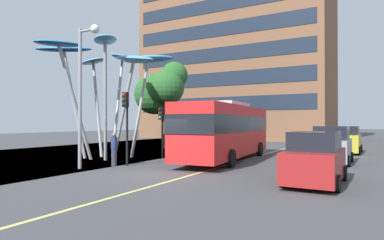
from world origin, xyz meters
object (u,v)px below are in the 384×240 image
red_bus (227,129)px  pedestrian (114,149)px  car_parked_near (315,159)px  car_parked_mid (332,146)px  traffic_light_kerb_near (126,113)px  traffic_light_kerb_far (161,121)px  street_lamp (84,78)px  leaf_sculpture (108,62)px  traffic_light_island_mid (213,118)px  car_parked_far (347,140)px

red_bus → pedestrian: (-4.19, -5.50, -1.05)m
car_parked_near → car_parked_mid: bearing=91.7°
traffic_light_kerb_near → pedestrian: (-0.51, -0.36, -1.96)m
red_bus → traffic_light_kerb_far: (-4.10, -1.15, 0.45)m
pedestrian → traffic_light_kerb_far: bearing=88.9°
car_parked_mid → street_lamp: street_lamp is taller
traffic_light_kerb_far → street_lamp: street_lamp is taller
leaf_sculpture → pedestrian: 7.00m
traffic_light_kerb_near → pedestrian: size_ratio=2.21×
leaf_sculpture → car_parked_mid: size_ratio=2.65×
leaf_sculpture → car_parked_near: size_ratio=2.43×
car_parked_near → street_lamp: size_ratio=0.58×
traffic_light_kerb_near → pedestrian: traffic_light_kerb_near is taller
red_bus → traffic_light_kerb_far: bearing=-164.3°
red_bus → car_parked_near: 8.38m
street_lamp → leaf_sculpture: bearing=120.5°
traffic_light_island_mid → car_parked_far: traffic_light_island_mid is taller
leaf_sculpture → traffic_light_kerb_far: bearing=23.1°
car_parked_far → car_parked_mid: bearing=-91.9°
traffic_light_kerb_far → street_lamp: bearing=-96.1°
pedestrian → leaf_sculpture: bearing=137.7°
traffic_light_kerb_far → car_parked_near: bearing=-23.9°
traffic_light_island_mid → car_parked_mid: size_ratio=1.01×
traffic_light_island_mid → street_lamp: (-0.50, -13.90, 1.82)m
car_parked_far → pedestrian: car_parked_far is taller
car_parked_far → street_lamp: size_ratio=0.61×
red_bus → street_lamp: bearing=-123.7°
red_bus → car_parked_far: size_ratio=2.61×
leaf_sculpture → traffic_light_island_mid: size_ratio=2.62×
car_parked_far → pedestrian: bearing=-125.5°
traffic_light_island_mid → car_parked_far: bearing=11.9°
pedestrian → car_parked_mid: bearing=34.9°
car_parked_near → car_parked_far: size_ratio=0.95×
car_parked_near → car_parked_far: bearing=89.8°
car_parked_near → traffic_light_kerb_far: bearing=156.1°
leaf_sculpture → car_parked_mid: (13.29, 4.08, -5.39)m
traffic_light_island_mid → leaf_sculpture: bearing=-108.7°
car_parked_mid → car_parked_far: car_parked_mid is taller
car_parked_far → red_bus: bearing=-124.3°
traffic_light_island_mid → car_parked_far: 10.74m
traffic_light_island_mid → pedestrian: bearing=-89.8°
traffic_light_kerb_far → traffic_light_kerb_near: bearing=-83.9°
leaf_sculpture → pedestrian: leaf_sculpture is taller
car_parked_mid → pedestrian: (-10.06, -7.01, -0.09)m
traffic_light_kerb_far → pedestrian: 4.60m
leaf_sculpture → traffic_light_island_mid: 10.54m
car_parked_near → street_lamp: (-10.82, -1.42, 3.65)m
leaf_sculpture → traffic_light_kerb_near: leaf_sculpture is taller
traffic_light_kerb_far → car_parked_mid: size_ratio=0.87×
traffic_light_kerb_far → car_parked_mid: traffic_light_kerb_far is taller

